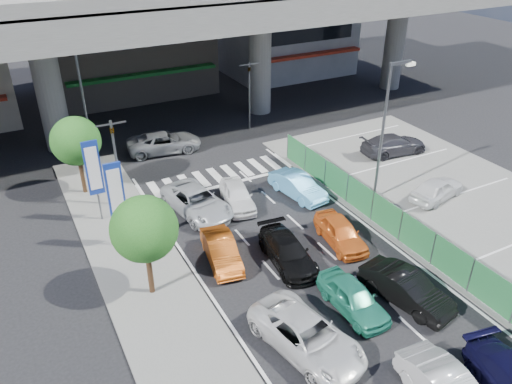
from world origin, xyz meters
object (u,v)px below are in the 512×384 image
kei_truck_front_right (298,186)px  parked_sedan_dgrey (394,144)px  hatch_black_mid_right (406,289)px  traffic_light_left (114,143)px  sedan_white_front_mid (237,196)px  crossing_wagon_silver (164,142)px  parked_sedan_white (437,189)px  sedan_black_mid (288,252)px  tree_near (144,229)px  taxi_teal_mid (353,298)px  street_lamp_right (386,122)px  signboard_near (116,194)px  signboard_far (94,170)px  sedan_white_mid_left (307,336)px  tree_far (76,141)px  traffic_light_right (249,79)px  street_lamp_left (86,96)px  wagon_silver_front_left (197,202)px  taxi_orange_right (341,232)px  traffic_cone (363,192)px  taxi_orange_left (221,251)px

kei_truck_front_right → parked_sedan_dgrey: 9.08m
parked_sedan_dgrey → hatch_black_mid_right: bearing=147.1°
traffic_light_left → sedan_white_front_mid: bearing=-27.0°
crossing_wagon_silver → parked_sedan_dgrey: parked_sedan_dgrey is taller
parked_sedan_white → sedan_black_mid: bearing=83.5°
parked_sedan_white → kei_truck_front_right: bearing=46.7°
parked_sedan_dgrey → sedan_black_mid: bearing=125.6°
tree_near → taxi_teal_mid: bearing=-34.4°
street_lamp_right → signboard_near: size_ratio=1.70×
signboard_far → sedan_white_mid_left: (4.84, -12.84, -2.37)m
tree_far → sedan_white_front_mid: tree_far is taller
traffic_light_right → signboard_near: size_ratio=1.11×
traffic_light_left → street_lamp_left: 6.06m
wagon_silver_front_left → kei_truck_front_right: bearing=-18.6°
signboard_near → tree_near: bearing=-87.1°
tree_near → tree_far: bearing=94.4°
traffic_light_right → street_lamp_right: bearing=-82.7°
wagon_silver_front_left → kei_truck_front_right: size_ratio=1.25×
tree_near → sedan_white_front_mid: bearing=37.3°
crossing_wagon_silver → parked_sedan_white: size_ratio=1.33×
taxi_orange_right → sedan_white_front_mid: (-2.96, 5.75, 0.00)m
taxi_teal_mid → crossing_wagon_silver: bearing=95.2°
sedan_white_mid_left → parked_sedan_dgrey: 19.17m
parked_sedan_dgrey → traffic_cone: bearing=131.2°
tree_far → sedan_white_mid_left: size_ratio=0.97×
crossing_wagon_silver → parked_sedan_white: 18.11m
street_lamp_right → tree_near: size_ratio=1.67×
taxi_teal_mid → wagon_silver_front_left: 10.67m
sedan_white_mid_left → sedan_black_mid: bearing=55.3°
street_lamp_left → signboard_far: size_ratio=1.70×
street_lamp_right → tree_near: (-14.17, -2.00, -1.38)m
taxi_orange_right → sedan_white_front_mid: 6.47m
street_lamp_right → taxi_orange_left: size_ratio=2.13×
taxi_orange_left → sedan_white_front_mid: bearing=65.6°
wagon_silver_front_left → traffic_cone: wagon_silver_front_left is taller
hatch_black_mid_right → parked_sedan_dgrey: (9.68, 11.77, 0.05)m
sedan_white_mid_left → tree_near: bearing=114.6°
traffic_light_left → traffic_cone: size_ratio=6.97×
tree_near → taxi_teal_mid: (7.15, -4.90, -2.75)m
traffic_light_right → signboard_far: 15.38m
street_lamp_right → signboard_near: street_lamp_right is taller
street_lamp_right → wagon_silver_front_left: 11.21m
parked_sedan_white → parked_sedan_dgrey: (2.01, 5.96, 0.03)m
taxi_orange_left → parked_sedan_white: size_ratio=0.99×
wagon_silver_front_left → kei_truck_front_right: (5.94, -0.99, -0.03)m
traffic_light_left → tree_far: bearing=122.6°
kei_truck_front_right → street_lamp_right: bearing=-40.0°
hatch_black_mid_right → taxi_orange_left: (-5.80, 6.24, -0.07)m
parked_sedan_white → street_lamp_right: bearing=47.2°
traffic_light_left → hatch_black_mid_right: (8.65, -13.55, -3.25)m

